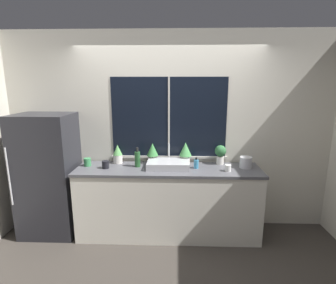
{
  "coord_description": "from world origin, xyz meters",
  "views": [
    {
      "loc": [
        0.11,
        -2.96,
        2.02
      ],
      "look_at": [
        -0.0,
        0.28,
        1.29
      ],
      "focal_mm": 28.0,
      "sensor_mm": 36.0,
      "label": 1
    }
  ],
  "objects": [
    {
      "name": "mug_green",
      "position": [
        -1.08,
        0.35,
        0.99
      ],
      "size": [
        0.09,
        0.09,
        0.1
      ],
      "color": "#38844C",
      "rests_on": "counter"
    },
    {
      "name": "refrigerator",
      "position": [
        -1.61,
        0.33,
        0.82
      ],
      "size": [
        0.72,
        0.66,
        1.64
      ],
      "color": "#232328",
      "rests_on": "ground_plane"
    },
    {
      "name": "bottle_tall",
      "position": [
        -0.41,
        0.34,
        1.05
      ],
      "size": [
        0.07,
        0.07,
        0.26
      ],
      "color": "#235128",
      "rests_on": "counter"
    },
    {
      "name": "ground_plane",
      "position": [
        0.0,
        0.0,
        0.0
      ],
      "size": [
        14.0,
        14.0,
        0.0
      ],
      "primitive_type": "plane",
      "color": "#38332D"
    },
    {
      "name": "potted_plant_far_right",
      "position": [
        0.7,
        0.49,
        1.1
      ],
      "size": [
        0.15,
        0.15,
        0.26
      ],
      "color": "silver",
      "rests_on": "counter"
    },
    {
      "name": "soap_bottle",
      "position": [
        0.36,
        0.3,
        1.0
      ],
      "size": [
        0.06,
        0.06,
        0.14
      ],
      "color": "teal",
      "rests_on": "counter"
    },
    {
      "name": "potted_plant_center_left",
      "position": [
        -0.22,
        0.49,
        1.11
      ],
      "size": [
        0.16,
        0.16,
        0.28
      ],
      "color": "silver",
      "rests_on": "counter"
    },
    {
      "name": "wall_left",
      "position": [
        -2.25,
        1.5,
        1.35
      ],
      "size": [
        0.06,
        7.0,
        2.7
      ],
      "color": "beige",
      "rests_on": "ground_plane"
    },
    {
      "name": "mug_black",
      "position": [
        -0.81,
        0.25,
        0.99
      ],
      "size": [
        0.09,
        0.09,
        0.1
      ],
      "color": "black",
      "rests_on": "counter"
    },
    {
      "name": "potted_plant_far_left",
      "position": [
        -0.7,
        0.49,
        1.07
      ],
      "size": [
        0.13,
        0.13,
        0.26
      ],
      "color": "silver",
      "rests_on": "counter"
    },
    {
      "name": "mug_white",
      "position": [
        0.75,
        0.19,
        0.98
      ],
      "size": [
        0.07,
        0.07,
        0.08
      ],
      "color": "white",
      "rests_on": "counter"
    },
    {
      "name": "sink",
      "position": [
        -0.0,
        0.31,
        0.99
      ],
      "size": [
        0.54,
        0.4,
        0.28
      ],
      "color": "#ADADB2",
      "rests_on": "counter"
    },
    {
      "name": "counter",
      "position": [
        0.0,
        0.28,
        0.47
      ],
      "size": [
        2.4,
        0.58,
        0.94
      ],
      "color": "silver",
      "rests_on": "ground_plane"
    },
    {
      "name": "potted_plant_center_right",
      "position": [
        0.23,
        0.49,
        1.11
      ],
      "size": [
        0.17,
        0.17,
        0.3
      ],
      "color": "silver",
      "rests_on": "counter"
    },
    {
      "name": "wall_right",
      "position": [
        2.25,
        1.5,
        1.35
      ],
      "size": [
        0.06,
        7.0,
        2.7
      ],
      "color": "beige",
      "rests_on": "ground_plane"
    },
    {
      "name": "kettle",
      "position": [
        1.01,
        0.34,
        1.02
      ],
      "size": [
        0.16,
        0.16,
        0.16
      ],
      "color": "#B2B2B7",
      "rests_on": "counter"
    },
    {
      "name": "wall_back",
      "position": [
        0.0,
        0.63,
        1.35
      ],
      "size": [
        8.0,
        0.09,
        2.7
      ],
      "color": "beige",
      "rests_on": "ground_plane"
    }
  ]
}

